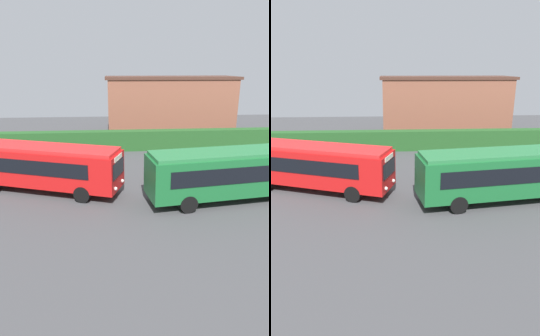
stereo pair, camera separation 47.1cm
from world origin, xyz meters
TOP-DOWN VIEW (x-y plane):
  - ground_plane at (0.00, 0.00)m, footprint 64.00×64.00m
  - bus_red at (-3.53, 0.80)m, footprint 10.22×5.66m
  - bus_green at (7.88, -1.60)m, footprint 10.47×3.82m
  - person_left at (-2.33, 3.22)m, footprint 0.36×0.49m
  - person_center at (8.74, 1.09)m, footprint 0.48×0.42m
  - hedge_row at (0.00, 10.66)m, footprint 44.00×1.23m
  - depot_building at (7.61, 16.80)m, footprint 14.44×5.27m

SIDE VIEW (x-z plane):
  - ground_plane at x=0.00m, z-range 0.00..0.00m
  - person_left at x=-2.33m, z-range 0.04..1.76m
  - hedge_row at x=0.00m, z-range 0.00..1.87m
  - person_center at x=8.74m, z-range 0.06..1.87m
  - bus_red at x=-3.53m, z-range 0.24..3.21m
  - bus_green at x=7.88m, z-range 0.24..3.30m
  - depot_building at x=7.61m, z-range 0.01..6.65m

